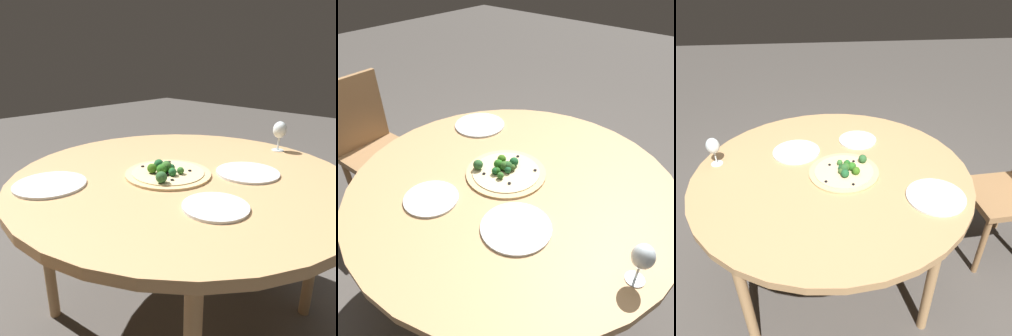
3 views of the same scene
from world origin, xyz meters
The scene contains 7 objects.
ground_plane centered at (0.00, 0.00, 0.00)m, with size 12.00×12.00×0.00m, color #4C4742.
dining_table centered at (0.00, 0.00, 0.68)m, with size 1.39×1.39×0.73m.
pizza centered at (0.07, -0.02, 0.75)m, with size 0.35×0.35×0.06m.
wine_glass centered at (-0.59, 0.13, 0.84)m, with size 0.07×0.07×0.15m.
plate_near centered at (0.45, -0.26, 0.74)m, with size 0.27×0.27×0.01m.
plate_far centered at (0.17, 0.30, 0.74)m, with size 0.22×0.22×0.01m.
plate_side centered at (-0.18, 0.20, 0.74)m, with size 0.26×0.26×0.01m.
Camera 3 is at (-0.08, -1.37, 1.67)m, focal length 35.00 mm.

